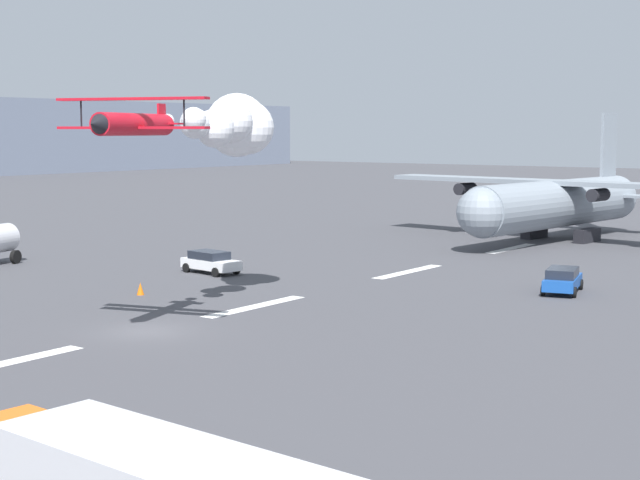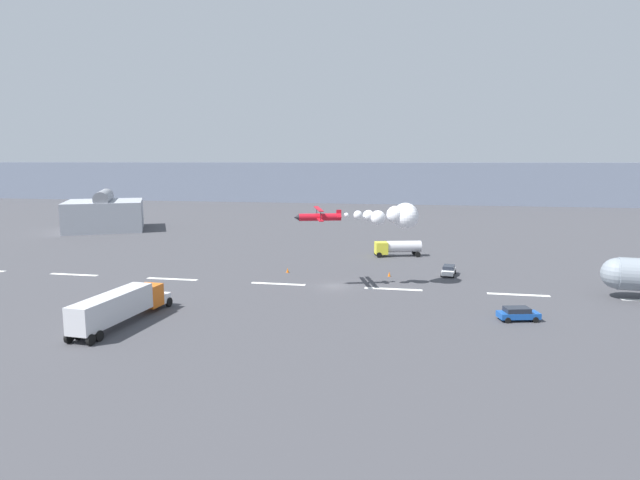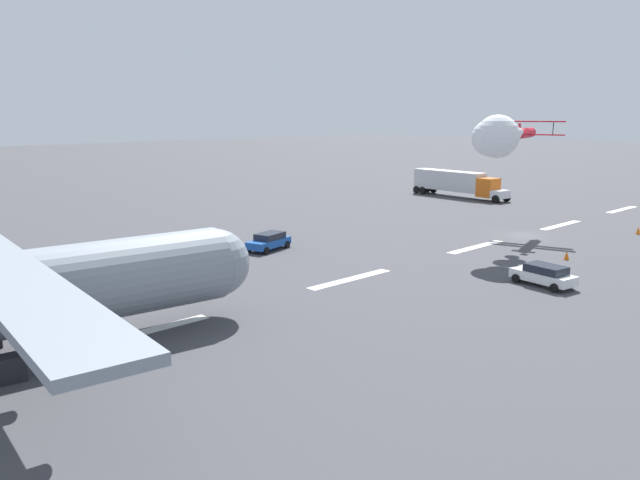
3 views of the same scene
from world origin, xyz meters
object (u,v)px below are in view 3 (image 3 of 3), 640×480
(stunt_biplane_red, at_px, (499,136))
(semi_truck_orange, at_px, (457,182))
(followme_car_yellow, at_px, (269,241))
(airport_staff_sedan, at_px, (544,275))
(traffic_cone_near, at_px, (638,231))
(traffic_cone_far, at_px, (567,255))
(cargo_transport_plane, at_px, (19,290))

(stunt_biplane_red, xyz_separation_m, semi_truck_orange, (-28.13, -23.23, -7.87))
(followme_car_yellow, bearing_deg, airport_staff_sedan, 105.84)
(followme_car_yellow, bearing_deg, traffic_cone_near, 147.86)
(airport_staff_sedan, distance_m, traffic_cone_far, 9.39)
(cargo_transport_plane, height_order, airport_staff_sedan, cargo_transport_plane)
(semi_truck_orange, xyz_separation_m, followme_car_yellow, (42.66, 9.55, -1.32))
(followme_car_yellow, xyz_separation_m, airport_staff_sedan, (-6.42, 22.63, 0.00))
(cargo_transport_plane, xyz_separation_m, traffic_cone_near, (-56.34, 8.44, -3.10))
(stunt_biplane_red, bearing_deg, traffic_cone_near, 160.20)
(semi_truck_orange, distance_m, traffic_cone_far, 40.24)
(semi_truck_orange, xyz_separation_m, airport_staff_sedan, (36.24, 32.19, -1.32))
(stunt_biplane_red, relative_size, traffic_cone_near, 22.45)
(stunt_biplane_red, height_order, traffic_cone_near, stunt_biplane_red)
(followme_car_yellow, height_order, airport_staff_sedan, same)
(semi_truck_orange, height_order, traffic_cone_near, semi_truck_orange)
(semi_truck_orange, height_order, followme_car_yellow, semi_truck_orange)
(cargo_transport_plane, bearing_deg, semi_truck_orange, -162.78)
(cargo_transport_plane, xyz_separation_m, stunt_biplane_red, (-39.35, 2.32, 6.53))
(followme_car_yellow, distance_m, traffic_cone_near, 37.22)
(airport_staff_sedan, height_order, traffic_cone_far, airport_staff_sedan)
(airport_staff_sedan, relative_size, traffic_cone_far, 6.25)
(traffic_cone_near, relative_size, traffic_cone_far, 1.00)
(semi_truck_orange, bearing_deg, followme_car_yellow, 12.62)
(followme_car_yellow, distance_m, traffic_cone_far, 25.29)
(cargo_transport_plane, distance_m, followme_car_yellow, 27.43)
(followme_car_yellow, height_order, traffic_cone_near, followme_car_yellow)
(stunt_biplane_red, bearing_deg, traffic_cone_far, 98.12)
(semi_truck_orange, relative_size, followme_car_yellow, 3.26)
(stunt_biplane_red, relative_size, airport_staff_sedan, 3.59)
(stunt_biplane_red, distance_m, traffic_cone_near, 20.46)
(stunt_biplane_red, distance_m, semi_truck_orange, 37.32)
(cargo_transport_plane, height_order, followme_car_yellow, cargo_transport_plane)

